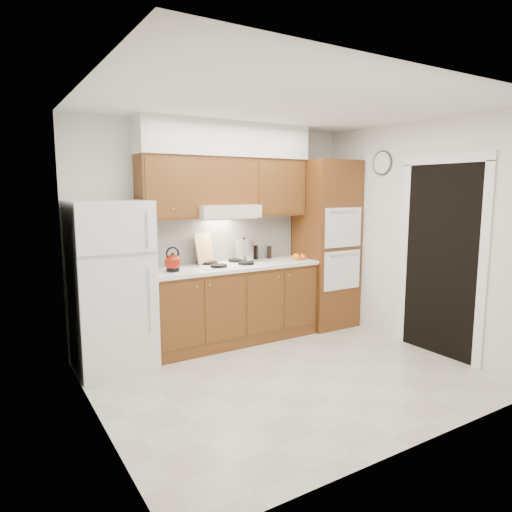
{
  "coord_description": "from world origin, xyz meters",
  "views": [
    {
      "loc": [
        -2.52,
        -3.5,
        1.83
      ],
      "look_at": [
        -0.1,
        0.45,
        1.15
      ],
      "focal_mm": 32.0,
      "sensor_mm": 36.0,
      "label": 1
    }
  ],
  "objects_px": {
    "fridge": "(111,286)",
    "kettle": "(173,263)",
    "stock_pot": "(244,250)",
    "oven_cabinet": "(326,244)"
  },
  "relations": [
    {
      "from": "fridge",
      "to": "stock_pot",
      "type": "distance_m",
      "value": 1.7
    },
    {
      "from": "fridge",
      "to": "stock_pot",
      "type": "relative_size",
      "value": 7.13
    },
    {
      "from": "oven_cabinet",
      "to": "kettle",
      "type": "bearing_deg",
      "value": -179.27
    },
    {
      "from": "oven_cabinet",
      "to": "stock_pot",
      "type": "height_order",
      "value": "oven_cabinet"
    },
    {
      "from": "fridge",
      "to": "kettle",
      "type": "relative_size",
      "value": 9.63
    },
    {
      "from": "oven_cabinet",
      "to": "kettle",
      "type": "relative_size",
      "value": 12.32
    },
    {
      "from": "kettle",
      "to": "stock_pot",
      "type": "bearing_deg",
      "value": 24.64
    },
    {
      "from": "fridge",
      "to": "kettle",
      "type": "distance_m",
      "value": 0.69
    },
    {
      "from": "stock_pot",
      "to": "kettle",
      "type": "bearing_deg",
      "value": -169.54
    },
    {
      "from": "kettle",
      "to": "oven_cabinet",
      "type": "bearing_deg",
      "value": 14.91
    }
  ]
}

